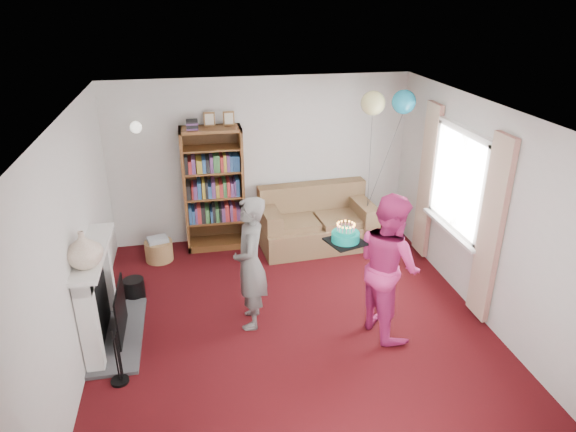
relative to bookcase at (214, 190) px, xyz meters
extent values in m
plane|color=#34070B|center=(0.74, -2.30, -0.91)|extent=(5.00, 5.00, 0.00)
cube|color=silver|center=(0.74, 0.21, 0.34)|extent=(4.50, 0.02, 2.50)
cube|color=silver|center=(-1.52, -2.30, 0.34)|extent=(0.02, 5.00, 2.50)
cube|color=silver|center=(3.00, -2.30, 0.34)|extent=(0.02, 5.00, 2.50)
cube|color=white|center=(0.74, -2.30, 1.60)|extent=(4.50, 5.00, 0.01)
cube|color=#3F3F42|center=(-1.26, -2.10, -0.89)|extent=(0.55, 1.40, 0.04)
cube|color=white|center=(-1.41, -2.65, -0.38)|extent=(0.18, 0.14, 1.06)
cube|color=white|center=(-1.41, -1.55, -0.38)|extent=(0.18, 0.14, 1.06)
cube|color=white|center=(-1.41, -2.10, 0.09)|extent=(0.18, 1.24, 0.16)
cube|color=white|center=(-1.38, -2.10, 0.19)|extent=(0.28, 1.35, 0.05)
cube|color=black|center=(-1.43, -2.10, -0.43)|extent=(0.10, 0.80, 0.86)
cube|color=black|center=(-1.19, -2.10, -0.58)|extent=(0.02, 0.70, 0.60)
cylinder|color=black|center=(-1.16, -2.88, -0.59)|extent=(0.18, 0.18, 0.64)
cylinder|color=black|center=(-1.13, -1.30, -0.78)|extent=(0.26, 0.26, 0.26)
cube|color=white|center=(2.95, -1.70, 1.17)|extent=(0.08, 1.30, 0.08)
cube|color=white|center=(2.95, -1.70, -0.08)|extent=(0.08, 1.30, 0.08)
cube|color=white|center=(2.98, -1.70, 0.54)|extent=(0.01, 1.15, 1.20)
cube|color=white|center=(2.92, -1.70, -0.11)|extent=(0.14, 1.32, 0.04)
cube|color=#BFB190|center=(2.94, -2.52, 0.24)|extent=(0.07, 0.38, 2.20)
cube|color=#BFB190|center=(2.94, -0.88, 0.24)|extent=(0.07, 0.38, 2.20)
cylinder|color=gold|center=(-1.01, 0.15, 0.99)|extent=(0.04, 0.12, 0.04)
sphere|color=white|center=(-1.01, 0.06, 0.97)|extent=(0.16, 0.16, 0.16)
cube|color=#472B14|center=(0.00, 0.16, 0.02)|extent=(0.88, 0.04, 1.85)
cube|color=brown|center=(-0.42, -0.03, 0.02)|extent=(0.04, 0.42, 1.85)
cube|color=brown|center=(0.42, -0.03, 0.02)|extent=(0.04, 0.42, 1.85)
cube|color=brown|center=(0.00, -0.03, 0.92)|extent=(0.88, 0.42, 0.04)
cube|color=brown|center=(0.00, -0.03, -0.86)|extent=(0.88, 0.42, 0.10)
cube|color=brown|center=(0.00, -0.03, -0.47)|extent=(0.80, 0.38, 0.03)
cube|color=brown|center=(0.00, -0.03, -0.08)|extent=(0.80, 0.38, 0.02)
cube|color=brown|center=(0.00, -0.03, 0.31)|extent=(0.80, 0.38, 0.02)
cube|color=brown|center=(0.00, -0.03, 0.65)|extent=(0.80, 0.38, 0.02)
cube|color=maroon|center=(-0.24, -0.05, 1.00)|extent=(0.16, 0.22, 0.12)
cube|color=brown|center=(0.00, 0.02, 1.05)|extent=(0.16, 0.02, 0.20)
cube|color=brown|center=(0.27, 0.02, 1.05)|extent=(0.16, 0.02, 0.20)
cube|color=brown|center=(1.50, -0.30, -0.71)|extent=(1.69, 0.89, 0.40)
cube|color=brown|center=(1.50, 0.03, -0.36)|extent=(1.69, 0.24, 0.70)
cube|color=brown|center=(0.78, -0.30, -0.51)|extent=(0.24, 0.84, 0.55)
cube|color=brown|center=(2.23, -0.30, -0.51)|extent=(0.24, 0.84, 0.55)
cube|color=brown|center=(1.12, -0.38, -0.48)|extent=(0.72, 0.59, 0.12)
cube|color=brown|center=(1.88, -0.38, -0.48)|extent=(0.72, 0.59, 0.12)
cylinder|color=#A1744B|center=(-0.85, -0.34, -0.76)|extent=(0.40, 0.40, 0.30)
cube|color=beige|center=(-0.85, -0.34, -0.58)|extent=(0.28, 0.22, 0.06)
imported|color=black|center=(0.28, -2.11, -0.12)|extent=(0.46, 0.63, 1.59)
imported|color=#B82467|center=(1.77, -2.52, -0.07)|extent=(0.79, 0.93, 1.67)
cube|color=black|center=(1.28, -2.43, 0.22)|extent=(0.36, 0.36, 0.02)
cylinder|color=#0B8A7A|center=(1.28, -2.43, 0.28)|extent=(0.30, 0.30, 0.10)
cylinder|color=#0B8A7A|center=(1.28, -2.43, 0.34)|extent=(0.22, 0.22, 0.04)
cylinder|color=pink|center=(1.37, -2.43, 0.37)|extent=(0.01, 0.01, 0.09)
sphere|color=orange|center=(1.37, -2.43, 0.42)|extent=(0.02, 0.02, 0.02)
cylinder|color=pink|center=(1.37, -2.39, 0.37)|extent=(0.01, 0.01, 0.09)
sphere|color=orange|center=(1.37, -2.39, 0.42)|extent=(0.02, 0.02, 0.02)
cylinder|color=pink|center=(1.34, -2.36, 0.37)|extent=(0.01, 0.01, 0.09)
sphere|color=orange|center=(1.34, -2.36, 0.42)|extent=(0.02, 0.02, 0.02)
cylinder|color=pink|center=(1.30, -2.34, 0.37)|extent=(0.01, 0.01, 0.09)
sphere|color=orange|center=(1.30, -2.34, 0.42)|extent=(0.02, 0.02, 0.02)
cylinder|color=pink|center=(1.26, -2.34, 0.37)|extent=(0.01, 0.01, 0.09)
sphere|color=orange|center=(1.26, -2.34, 0.42)|extent=(0.02, 0.02, 0.02)
cylinder|color=pink|center=(1.23, -2.36, 0.37)|extent=(0.01, 0.01, 0.09)
sphere|color=orange|center=(1.23, -2.36, 0.42)|extent=(0.02, 0.02, 0.02)
cylinder|color=pink|center=(1.20, -2.39, 0.37)|extent=(0.01, 0.01, 0.09)
sphere|color=orange|center=(1.20, -2.39, 0.42)|extent=(0.02, 0.02, 0.02)
cylinder|color=pink|center=(1.19, -2.43, 0.37)|extent=(0.01, 0.01, 0.09)
sphere|color=orange|center=(1.19, -2.43, 0.42)|extent=(0.02, 0.02, 0.02)
cylinder|color=pink|center=(1.20, -2.47, 0.37)|extent=(0.01, 0.01, 0.09)
sphere|color=orange|center=(1.20, -2.47, 0.42)|extent=(0.02, 0.02, 0.02)
cylinder|color=pink|center=(1.23, -2.50, 0.37)|extent=(0.01, 0.01, 0.09)
sphere|color=orange|center=(1.23, -2.50, 0.42)|extent=(0.02, 0.02, 0.02)
cylinder|color=pink|center=(1.26, -2.52, 0.37)|extent=(0.01, 0.01, 0.09)
sphere|color=orange|center=(1.26, -2.52, 0.42)|extent=(0.02, 0.02, 0.02)
cylinder|color=pink|center=(1.30, -2.52, 0.37)|extent=(0.01, 0.01, 0.09)
sphere|color=orange|center=(1.30, -2.52, 0.42)|extent=(0.02, 0.02, 0.02)
cylinder|color=pink|center=(1.34, -2.50, 0.37)|extent=(0.01, 0.01, 0.09)
sphere|color=orange|center=(1.34, -2.50, 0.42)|extent=(0.02, 0.02, 0.02)
cylinder|color=pink|center=(1.37, -2.47, 0.37)|extent=(0.01, 0.01, 0.09)
sphere|color=orange|center=(1.37, -2.47, 0.42)|extent=(0.02, 0.02, 0.02)
sphere|color=#3F3F3F|center=(2.23, -0.50, -0.24)|extent=(0.02, 0.02, 0.02)
sphere|color=teal|center=(2.61, -0.59, 1.31)|extent=(0.33, 0.33, 0.33)
sphere|color=#DCD886|center=(2.17, -0.59, 1.31)|extent=(0.33, 0.33, 0.33)
imported|color=beige|center=(-1.38, -2.45, 0.40)|extent=(0.43, 0.43, 0.37)
camera|label=1|loc=(-0.26, -7.17, 2.71)|focal=32.00mm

